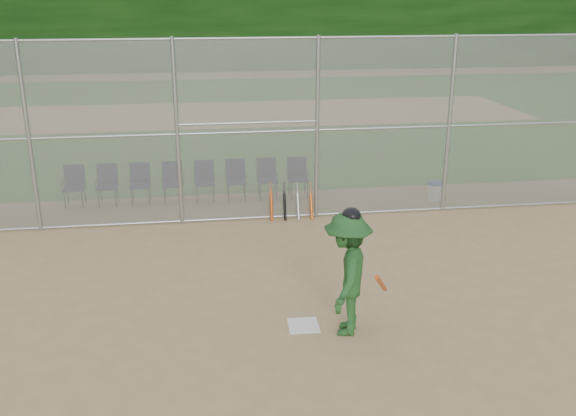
{
  "coord_description": "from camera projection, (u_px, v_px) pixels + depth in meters",
  "views": [
    {
      "loc": [
        -1.59,
        -8.49,
        4.89
      ],
      "look_at": [
        0.0,
        2.5,
        1.1
      ],
      "focal_mm": 40.0,
      "sensor_mm": 36.0,
      "label": 1
    }
  ],
  "objects": [
    {
      "name": "home_plate",
      "position": [
        303.0,
        325.0,
        9.83
      ],
      "size": [
        0.48,
        0.48,
        0.02
      ],
      "primitive_type": "cube",
      "rotation": [
        0.0,
        0.0,
        -0.04
      ],
      "color": "white",
      "rests_on": "ground"
    },
    {
      "name": "grass_strip",
      "position": [
        235.0,
        114.0,
        26.6
      ],
      "size": [
        100.0,
        100.0,
        0.0
      ],
      "primitive_type": "plane",
      "color": "#255F1C",
      "rests_on": "ground"
    },
    {
      "name": "chair_1",
      "position": [
        107.0,
        186.0,
        15.21
      ],
      "size": [
        0.54,
        0.52,
        0.96
      ],
      "primitive_type": null,
      "color": "#0E1534",
      "rests_on": "ground"
    },
    {
      "name": "chair_2",
      "position": [
        140.0,
        184.0,
        15.31
      ],
      "size": [
        0.54,
        0.52,
        0.96
      ],
      "primitive_type": null,
      "color": "#0E1534",
      "rests_on": "ground"
    },
    {
      "name": "ground",
      "position": [
        311.0,
        329.0,
        9.74
      ],
      "size": [
        100.0,
        100.0,
        0.0
      ],
      "primitive_type": "plane",
      "color": "tan",
      "rests_on": "ground"
    },
    {
      "name": "dirt_patch_far",
      "position": [
        235.0,
        114.0,
        26.6
      ],
      "size": [
        24.0,
        24.0,
        0.0
      ],
      "primitive_type": "plane",
      "color": "tan",
      "rests_on": "ground"
    },
    {
      "name": "batter_at_plate",
      "position": [
        347.0,
        273.0,
        9.38
      ],
      "size": [
        1.14,
        1.43,
        1.97
      ],
      "color": "#1F4F21",
      "rests_on": "ground"
    },
    {
      "name": "chair_5",
      "position": [
        236.0,
        180.0,
        15.62
      ],
      "size": [
        0.54,
        0.52,
        0.96
      ],
      "primitive_type": null,
      "color": "#0E1534",
      "rests_on": "ground"
    },
    {
      "name": "backstop_fence",
      "position": [
        271.0,
        128.0,
        13.76
      ],
      "size": [
        16.09,
        0.09,
        4.0
      ],
      "color": "gray",
      "rests_on": "ground"
    },
    {
      "name": "water_cooler",
      "position": [
        435.0,
        191.0,
        15.64
      ],
      "size": [
        0.36,
        0.36,
        0.46
      ],
      "color": "white",
      "rests_on": "ground"
    },
    {
      "name": "chair_0",
      "position": [
        74.0,
        187.0,
        15.11
      ],
      "size": [
        0.54,
        0.52,
        0.96
      ],
      "primitive_type": null,
      "color": "#0E1534",
      "rests_on": "ground"
    },
    {
      "name": "chair_7",
      "position": [
        298.0,
        178.0,
        15.83
      ],
      "size": [
        0.54,
        0.52,
        0.96
      ],
      "primitive_type": null,
      "color": "#0E1534",
      "rests_on": "ground"
    },
    {
      "name": "chair_4",
      "position": [
        205.0,
        182.0,
        15.52
      ],
      "size": [
        0.54,
        0.52,
        0.96
      ],
      "primitive_type": null,
      "color": "#0E1534",
      "rests_on": "ground"
    },
    {
      "name": "chair_3",
      "position": [
        173.0,
        183.0,
        15.42
      ],
      "size": [
        0.54,
        0.52,
        0.96
      ],
      "primitive_type": null,
      "color": "#0E1534",
      "rests_on": "ground"
    },
    {
      "name": "chair_6",
      "position": [
        267.0,
        179.0,
        15.73
      ],
      "size": [
        0.54,
        0.52,
        0.96
      ],
      "primitive_type": null,
      "color": "#0E1534",
      "rests_on": "ground"
    },
    {
      "name": "spare_bats",
      "position": [
        291.0,
        201.0,
        14.32
      ],
      "size": [
        0.96,
        0.37,
        0.83
      ],
      "color": "#D84C14",
      "rests_on": "ground"
    }
  ]
}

